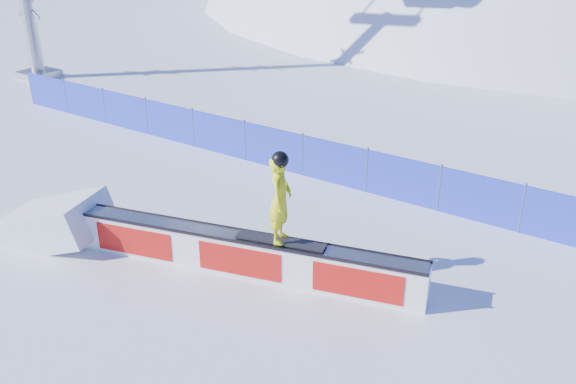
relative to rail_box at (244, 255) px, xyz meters
The scene contains 6 objects.
ground 2.84m from the rail_box, behind, with size 160.00×160.00×0.00m, color white.
snow_hill 46.39m from the rail_box, 93.73° to the left, with size 64.00×64.00×64.00m.
safety_fence 5.70m from the rail_box, 119.07° to the left, with size 22.05×0.05×1.30m.
rail_box is the anchor object (origin of this frame).
snow_ramp 4.73m from the rail_box, 165.36° to the right, with size 2.34×1.56×0.88m, color white, non-canonical shape.
snowboarder 1.62m from the rail_box, 14.64° to the left, with size 1.86×0.79×1.92m.
Camera 1 is at (9.86, -9.43, 7.21)m, focal length 40.00 mm.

